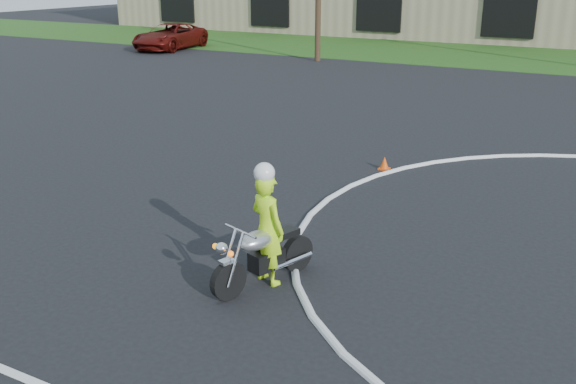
% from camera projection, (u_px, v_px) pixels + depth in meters
% --- Properties ---
extents(primary_motorcycle, '(0.89, 1.83, 0.99)m').
position_uv_depth(primary_motorcycle, '(262.00, 255.00, 9.25)').
color(primary_motorcycle, black).
rests_on(primary_motorcycle, ground).
extents(rider_primary_grp, '(0.71, 0.57, 1.85)m').
position_uv_depth(rider_primary_grp, '(267.00, 226.00, 9.22)').
color(rider_primary_grp, '#BCFE1A').
rests_on(rider_primary_grp, ground).
extents(pickup_grp, '(2.80, 5.29, 1.42)m').
position_uv_depth(pickup_grp, '(170.00, 36.00, 36.18)').
color(pickup_grp, '#4F0C09').
rests_on(pickup_grp, ground).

